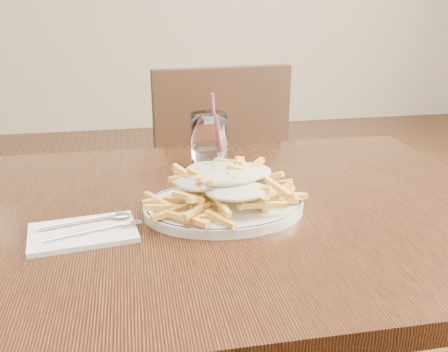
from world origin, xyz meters
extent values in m
cube|color=black|center=(0.00, 0.00, 0.73)|extent=(1.20, 0.80, 0.04)
cylinder|color=black|center=(0.55, 0.35, 0.35)|extent=(0.05, 0.05, 0.71)
cube|color=black|center=(0.14, 0.81, 0.44)|extent=(0.47, 0.47, 0.04)
cube|color=black|center=(0.16, 0.62, 0.69)|extent=(0.43, 0.08, 0.47)
cylinder|color=black|center=(0.30, 1.01, 0.21)|extent=(0.04, 0.04, 0.42)
cylinder|color=black|center=(-0.06, 0.97, 0.21)|extent=(0.04, 0.04, 0.42)
cylinder|color=black|center=(0.34, 0.64, 0.21)|extent=(0.04, 0.04, 0.42)
cylinder|color=black|center=(-0.02, 0.61, 0.21)|extent=(0.04, 0.04, 0.42)
torus|color=black|center=(0.04, -0.03, 0.76)|extent=(0.34, 0.34, 0.01)
ellipsoid|color=beige|center=(0.04, -0.03, 0.83)|extent=(0.23, 0.21, 0.03)
cube|color=white|center=(-0.20, -0.08, 0.75)|extent=(0.19, 0.14, 0.01)
cylinder|color=white|center=(0.05, 0.20, 0.82)|extent=(0.08, 0.08, 0.13)
cylinder|color=white|center=(0.05, 0.20, 0.78)|extent=(0.07, 0.07, 0.05)
cylinder|color=#D25076|center=(0.07, 0.21, 0.84)|extent=(0.02, 0.04, 0.17)
camera|label=1|loc=(-0.11, -0.85, 1.13)|focal=40.00mm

